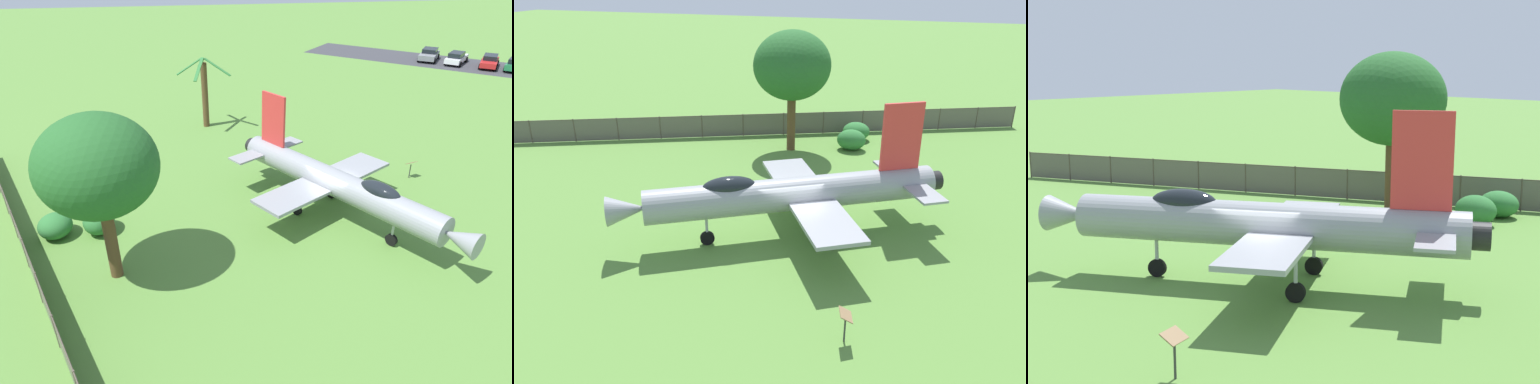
% 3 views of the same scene
% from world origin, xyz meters
% --- Properties ---
extents(ground_plane, '(200.00, 200.00, 0.00)m').
position_xyz_m(ground_plane, '(0.00, 0.00, 0.00)').
color(ground_plane, '#568438').
extents(display_jet, '(9.60, 13.07, 5.60)m').
position_xyz_m(display_jet, '(-0.17, 0.27, 2.02)').
color(display_jet, gray).
rests_on(display_jet, ground_plane).
extents(shade_tree, '(4.80, 4.70, 7.39)m').
position_xyz_m(shade_tree, '(10.94, 3.23, 5.27)').
color(shade_tree, brown).
rests_on(shade_tree, ground_plane).
extents(perimeter_fence, '(16.31, 35.84, 1.56)m').
position_xyz_m(perimeter_fence, '(12.59, 7.11, 0.83)').
color(perimeter_fence, '#4C4238').
rests_on(perimeter_fence, ground_plane).
extents(shrub_near_fence, '(1.55, 1.82, 1.29)m').
position_xyz_m(shrub_near_fence, '(12.09, -0.44, 0.65)').
color(shrub_near_fence, '#2D7033').
rests_on(shrub_near_fence, ground_plane).
extents(shrub_by_tree, '(1.64, 1.79, 1.20)m').
position_xyz_m(shrub_by_tree, '(14.18, -0.41, 0.60)').
color(shrub_by_tree, '#2D7033').
rests_on(shrub_by_tree, ground_plane).
extents(info_plaque, '(0.69, 0.55, 1.14)m').
position_xyz_m(info_plaque, '(-6.18, -3.41, 0.85)').
color(info_plaque, '#333333').
rests_on(info_plaque, ground_plane).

